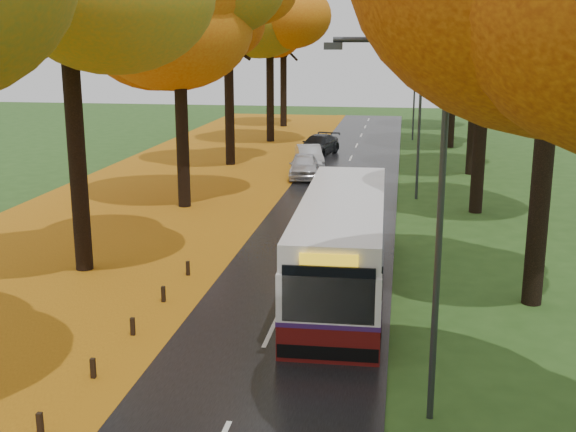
% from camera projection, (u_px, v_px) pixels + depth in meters
% --- Properties ---
extents(road, '(6.50, 90.00, 0.04)m').
position_uv_depth(road, '(323.00, 219.00, 32.43)').
color(road, black).
rests_on(road, ground).
extents(centre_line, '(0.12, 90.00, 0.01)m').
position_uv_depth(centre_line, '(323.00, 219.00, 32.42)').
color(centre_line, silver).
rests_on(centre_line, road).
extents(leaf_verge, '(12.00, 90.00, 0.02)m').
position_uv_depth(leaf_verge, '(132.00, 212.00, 33.81)').
color(leaf_verge, '#894A0C').
rests_on(leaf_verge, ground).
extents(leaf_drift, '(0.90, 90.00, 0.01)m').
position_uv_depth(leaf_drift, '(256.00, 216.00, 32.89)').
color(leaf_drift, '#BD7C13').
rests_on(leaf_drift, road).
extents(trees_left, '(9.20, 74.00, 13.88)m').
position_uv_depth(trees_left, '(175.00, 2.00, 33.22)').
color(trees_left, black).
rests_on(trees_left, ground).
extents(streetlamp_near, '(2.45, 0.18, 8.00)m').
position_uv_depth(streetlamp_near, '(428.00, 204.00, 14.40)').
color(streetlamp_near, '#333538').
rests_on(streetlamp_near, ground).
extents(streetlamp_mid, '(2.45, 0.18, 8.00)m').
position_uv_depth(streetlamp_mid, '(415.00, 105.00, 35.50)').
color(streetlamp_mid, '#333538').
rests_on(streetlamp_mid, ground).
extents(streetlamp_far, '(2.45, 0.18, 8.00)m').
position_uv_depth(streetlamp_far, '(412.00, 80.00, 56.59)').
color(streetlamp_far, '#333538').
rests_on(streetlamp_far, ground).
extents(bus, '(2.87, 11.46, 3.00)m').
position_uv_depth(bus, '(342.00, 242.00, 23.02)').
color(bus, '#550E0D').
rests_on(bus, road).
extents(car_white, '(2.09, 4.28, 1.41)m').
position_uv_depth(car_white, '(304.00, 166.00, 41.79)').
color(car_white, silver).
rests_on(car_white, road).
extents(car_silver, '(2.41, 4.34, 1.35)m').
position_uv_depth(car_silver, '(309.00, 156.00, 45.31)').
color(car_silver, '#AFB2B7').
rests_on(car_silver, road).
extents(car_dark, '(3.01, 5.07, 1.38)m').
position_uv_depth(car_dark, '(318.00, 145.00, 49.90)').
color(car_dark, black).
rests_on(car_dark, road).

